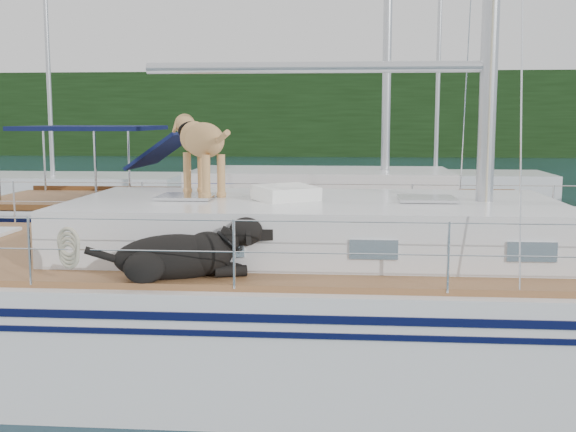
{
  "coord_description": "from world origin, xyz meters",
  "views": [
    {
      "loc": [
        1.16,
        -7.72,
        2.67
      ],
      "look_at": [
        0.5,
        0.2,
        1.6
      ],
      "focal_mm": 45.0,
      "sensor_mm": 36.0,
      "label": 1
    }
  ],
  "objects": [
    {
      "name": "ground",
      "position": [
        0.0,
        0.0,
        0.0
      ],
      "size": [
        120.0,
        120.0,
        0.0
      ],
      "primitive_type": "plane",
      "color": "black",
      "rests_on": "ground"
    },
    {
      "name": "tree_line",
      "position": [
        0.0,
        45.0,
        3.0
      ],
      "size": [
        90.0,
        3.0,
        6.0
      ],
      "primitive_type": "cube",
      "color": "black",
      "rests_on": "ground"
    },
    {
      "name": "shore_bank",
      "position": [
        0.0,
        46.2,
        0.6
      ],
      "size": [
        92.0,
        1.0,
        1.2
      ],
      "primitive_type": "cube",
      "color": "#595147",
      "rests_on": "ground"
    },
    {
      "name": "main_sailboat",
      "position": [
        0.09,
        -0.0,
        0.68
      ],
      "size": [
        12.0,
        3.82,
        14.01
      ],
      "color": "silver",
      "rests_on": "ground"
    },
    {
      "name": "neighbor_sailboat",
      "position": [
        -0.44,
        5.84,
        0.63
      ],
      "size": [
        11.0,
        3.5,
        13.3
      ],
      "color": "silver",
      "rests_on": "ground"
    },
    {
      "name": "bg_boat_west",
      "position": [
        -8.0,
        14.0,
        0.45
      ],
      "size": [
        8.0,
        3.0,
        11.65
      ],
      "color": "silver",
      "rests_on": "ground"
    },
    {
      "name": "bg_boat_center",
      "position": [
        4.0,
        16.0,
        0.45
      ],
      "size": [
        7.2,
        3.0,
        11.65
      ],
      "color": "silver",
      "rests_on": "ground"
    }
  ]
}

